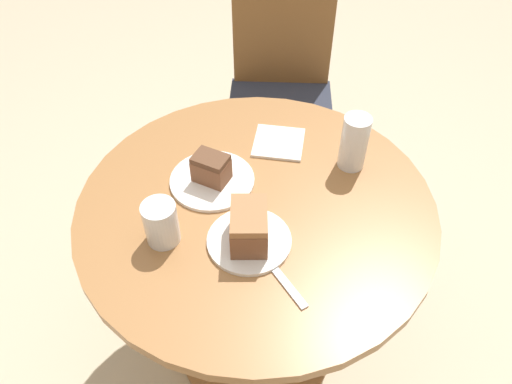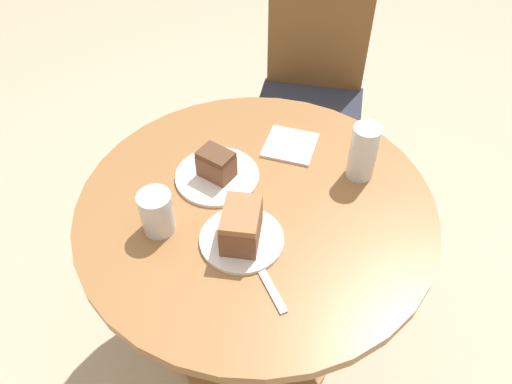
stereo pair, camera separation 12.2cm
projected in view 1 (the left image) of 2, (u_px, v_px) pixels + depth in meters
ground_plane at (256, 341)px, 1.77m from camera, size 8.00×8.00×0.00m
table at (256, 250)px, 1.39m from camera, size 0.90×0.90×0.73m
chair at (280, 101)px, 2.00m from camera, size 0.43×0.48×0.86m
plate_near at (249, 240)px, 1.16m from camera, size 0.20×0.20×0.01m
plate_far at (212, 180)px, 1.30m from camera, size 0.22×0.22×0.01m
cake_slice_near at (249, 226)px, 1.12m from camera, size 0.09×0.12×0.09m
cake_slice_far at (211, 168)px, 1.27m from camera, size 0.11×0.09×0.08m
glass_lemonade at (354, 145)px, 1.30m from camera, size 0.07×0.07×0.15m
glass_water at (161, 225)px, 1.14m from camera, size 0.08×0.08×0.11m
napkin_stack at (279, 142)px, 1.40m from camera, size 0.16×0.16×0.01m
fork at (282, 278)px, 1.09m from camera, size 0.11×0.16×0.00m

